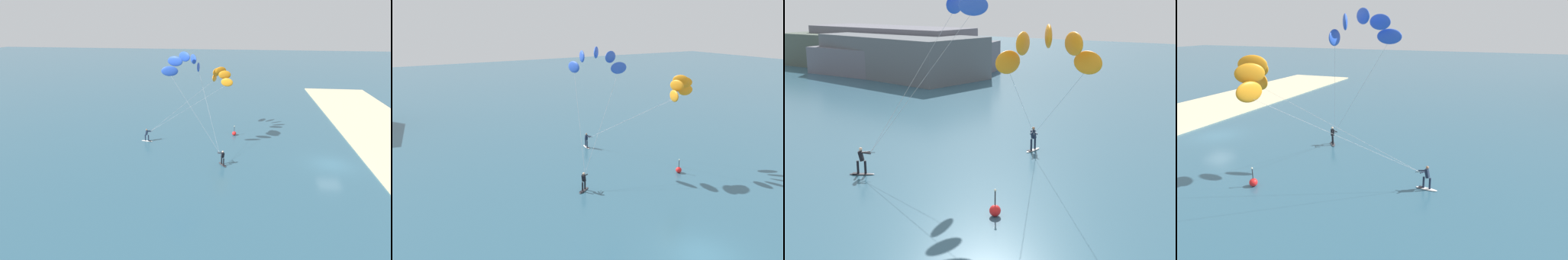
{
  "view_description": "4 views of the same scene",
  "coord_description": "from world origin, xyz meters",
  "views": [
    {
      "loc": [
        -36.83,
        10.6,
        16.08
      ],
      "look_at": [
        -1.46,
        14.97,
        3.9
      ],
      "focal_mm": 32.17,
      "sensor_mm": 36.0,
      "label": 1
    },
    {
      "loc": [
        -17.01,
        -14.63,
        14.14
      ],
      "look_at": [
        1.06,
        15.75,
        4.11
      ],
      "focal_mm": 35.87,
      "sensor_mm": 36.0,
      "label": 2
    },
    {
      "loc": [
        20.49,
        -9.61,
        10.13
      ],
      "look_at": [
        3.62,
        16.85,
        2.41
      ],
      "focal_mm": 48.94,
      "sensor_mm": 36.0,
      "label": 3
    },
    {
      "loc": [
        26.57,
        26.41,
        10.73
      ],
      "look_at": [
        2.64,
        17.46,
        3.13
      ],
      "focal_mm": 33.16,
      "sensor_mm": 36.0,
      "label": 4
    }
  ],
  "objects": [
    {
      "name": "kitesurfer_mid_water",
      "position": [
        9.59,
        13.37,
        7.55
      ],
      "size": [
        7.91,
        11.61,
        9.04
      ],
      "color": "white",
      "rests_on": "ground"
    },
    {
      "name": "ground_plane",
      "position": [
        0.0,
        0.0,
        0.0
      ],
      "size": [
        240.0,
        240.0,
        0.0
      ],
      "primitive_type": "plane",
      "color": "#2D566B"
    },
    {
      "name": "marker_buoy",
      "position": [
        8.28,
        10.87,
        0.3
      ],
      "size": [
        0.56,
        0.56,
        1.38
      ],
      "color": "red",
      "rests_on": "ground"
    },
    {
      "name": "kitesurfer_nearshore",
      "position": [
        2.37,
        16.53,
        10.1
      ],
      "size": [
        7.41,
        7.65,
        11.75
      ],
      "color": "#333338",
      "rests_on": "ground"
    }
  ]
}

